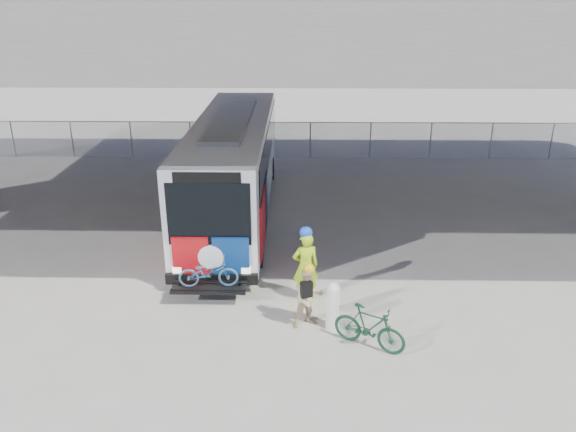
{
  "coord_description": "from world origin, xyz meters",
  "views": [
    {
      "loc": [
        0.32,
        -15.47,
        7.81
      ],
      "look_at": [
        0.08,
        0.04,
        1.6
      ],
      "focal_mm": 35.0,
      "sensor_mm": 36.0,
      "label": 1
    }
  ],
  "objects_px": {
    "cyclist_hivis": "(306,265)",
    "cyclist_tan": "(308,297)",
    "bike_parked": "(369,327)",
    "bus": "(233,159)",
    "bollard": "(333,304)"
  },
  "relations": [
    {
      "from": "cyclist_hivis",
      "to": "cyclist_tan",
      "type": "xyz_separation_m",
      "value": [
        0.06,
        -1.35,
        -0.21
      ]
    },
    {
      "from": "bollard",
      "to": "cyclist_hivis",
      "type": "distance_m",
      "value": 1.62
    },
    {
      "from": "bus",
      "to": "bike_parked",
      "type": "height_order",
      "value": "bus"
    },
    {
      "from": "bus",
      "to": "bollard",
      "type": "relative_size",
      "value": 10.26
    },
    {
      "from": "bus",
      "to": "bike_parked",
      "type": "xyz_separation_m",
      "value": [
        4.04,
        -8.59,
        -1.57
      ]
    },
    {
      "from": "bollard",
      "to": "cyclist_tan",
      "type": "xyz_separation_m",
      "value": [
        -0.6,
        0.09,
        0.15
      ]
    },
    {
      "from": "cyclist_hivis",
      "to": "cyclist_tan",
      "type": "distance_m",
      "value": 1.37
    },
    {
      "from": "bollard",
      "to": "cyclist_tan",
      "type": "height_order",
      "value": "cyclist_tan"
    },
    {
      "from": "bollard",
      "to": "cyclist_hivis",
      "type": "height_order",
      "value": "cyclist_hivis"
    },
    {
      "from": "bus",
      "to": "cyclist_tan",
      "type": "distance_m",
      "value": 8.23
    },
    {
      "from": "cyclist_hivis",
      "to": "cyclist_tan",
      "type": "height_order",
      "value": "cyclist_hivis"
    },
    {
      "from": "cyclist_tan",
      "to": "bike_parked",
      "type": "height_order",
      "value": "cyclist_tan"
    },
    {
      "from": "bike_parked",
      "to": "cyclist_tan",
      "type": "bearing_deg",
      "value": 87.01
    },
    {
      "from": "bus",
      "to": "cyclist_hivis",
      "type": "height_order",
      "value": "bus"
    },
    {
      "from": "cyclist_hivis",
      "to": "bike_parked",
      "type": "distance_m",
      "value": 2.73
    }
  ]
}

